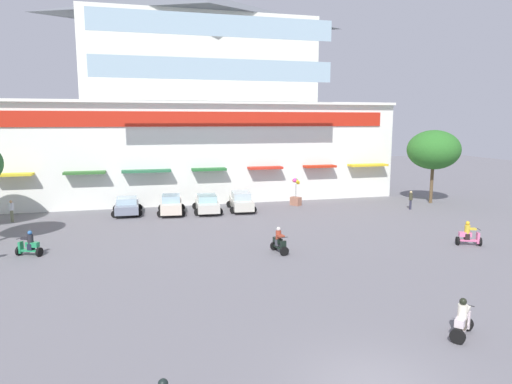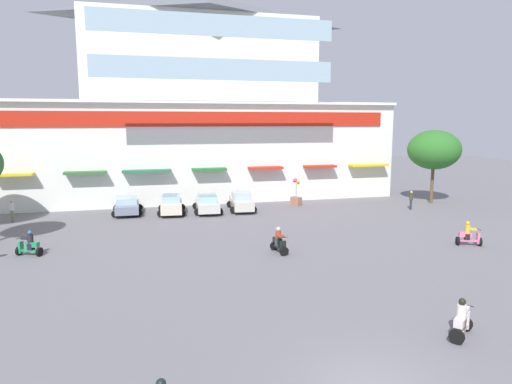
# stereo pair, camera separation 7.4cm
# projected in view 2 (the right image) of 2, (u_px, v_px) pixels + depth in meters

# --- Properties ---
(ground_plane) EXTENTS (128.00, 128.00, 0.00)m
(ground_plane) POSITION_uv_depth(u_px,v_px,m) (258.00, 258.00, 25.45)
(ground_plane) COLOR slate
(colonial_building) EXTENTS (36.77, 16.24, 20.08)m
(colonial_building) POSITION_uv_depth(u_px,v_px,m) (200.00, 111.00, 46.07)
(colonial_building) COLOR white
(colonial_building) RESTS_ON ground
(plaza_tree_1) EXTENTS (4.76, 4.67, 6.74)m
(plaza_tree_1) POSITION_uv_depth(u_px,v_px,m) (434.00, 150.00, 41.75)
(plaza_tree_1) COLOR brown
(plaza_tree_1) RESTS_ON ground
(parked_car_0) EXTENTS (2.44, 3.94, 1.39)m
(parked_car_0) POSITION_uv_depth(u_px,v_px,m) (127.00, 206.00, 37.28)
(parked_car_0) COLOR slate
(parked_car_0) RESTS_ON ground
(parked_car_1) EXTENTS (2.46, 4.06, 1.59)m
(parked_car_1) POSITION_uv_depth(u_px,v_px,m) (172.00, 204.00, 37.35)
(parked_car_1) COLOR beige
(parked_car_1) RESTS_ON ground
(parked_car_2) EXTENTS (2.53, 4.45, 1.46)m
(parked_car_2) POSITION_uv_depth(u_px,v_px,m) (207.00, 204.00, 38.08)
(parked_car_2) COLOR beige
(parked_car_2) RESTS_ON ground
(parked_car_3) EXTENTS (2.50, 4.57, 1.58)m
(parked_car_3) POSITION_uv_depth(u_px,v_px,m) (241.00, 201.00, 38.90)
(parked_car_3) COLOR beige
(parked_car_3) RESTS_ON ground
(scooter_rider_0) EXTENTS (1.51, 1.06, 1.48)m
(scooter_rider_0) POSITION_uv_depth(u_px,v_px,m) (29.00, 245.00, 25.77)
(scooter_rider_0) COLOR black
(scooter_rider_0) RESTS_ON ground
(scooter_rider_1) EXTENTS (1.52, 1.04, 1.52)m
(scooter_rider_1) POSITION_uv_depth(u_px,v_px,m) (469.00, 236.00, 27.90)
(scooter_rider_1) COLOR black
(scooter_rider_1) RESTS_ON ground
(scooter_rider_5) EXTENTS (0.74, 1.46, 1.52)m
(scooter_rider_5) POSITION_uv_depth(u_px,v_px,m) (279.00, 242.00, 26.36)
(scooter_rider_5) COLOR black
(scooter_rider_5) RESTS_ON ground
(scooter_rider_6) EXTENTS (1.41, 1.28, 1.48)m
(scooter_rider_6) POSITION_uv_depth(u_px,v_px,m) (461.00, 321.00, 16.03)
(scooter_rider_6) COLOR black
(scooter_rider_6) RESTS_ON ground
(pedestrian_0) EXTENTS (0.44, 0.44, 1.67)m
(pedestrian_0) POSITION_uv_depth(u_px,v_px,m) (12.00, 210.00, 34.36)
(pedestrian_0) COLOR #6E7154
(pedestrian_0) RESTS_ON ground
(pedestrian_1) EXTENTS (0.38, 0.38, 1.62)m
(pedestrian_1) POSITION_uv_depth(u_px,v_px,m) (411.00, 199.00, 39.19)
(pedestrian_1) COLOR #2C2B3E
(pedestrian_1) RESTS_ON ground
(balloon_vendor_cart) EXTENTS (1.00, 1.08, 2.49)m
(balloon_vendor_cart) POSITION_uv_depth(u_px,v_px,m) (296.00, 195.00, 41.18)
(balloon_vendor_cart) COLOR #99644E
(balloon_vendor_cart) RESTS_ON ground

